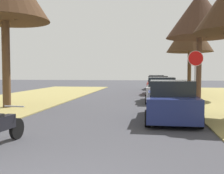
# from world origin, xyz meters

# --- Properties ---
(stop_sign_far) EXTENTS (0.81, 0.25, 2.97)m
(stop_sign_far) POSITION_xyz_m (3.96, 11.26, 2.20)
(stop_sign_far) COLOR #9EA0A5
(stop_sign_far) RESTS_ON grass_verge_right
(street_tree_right_mid_b) EXTENTS (4.71, 4.71, 7.62)m
(street_tree_right_mid_b) POSITION_xyz_m (5.07, 16.69, 5.98)
(street_tree_right_mid_b) COLOR #4E372A
(street_tree_right_mid_b) RESTS_ON grass_verge_right
(street_tree_right_far) EXTENTS (4.38, 4.38, 7.20)m
(street_tree_right_far) POSITION_xyz_m (5.34, 23.29, 5.51)
(street_tree_right_far) COLOR #513A26
(street_tree_right_far) RESTS_ON grass_verge_right
(parked_sedan_navy) EXTENTS (1.98, 4.42, 1.57)m
(parked_sedan_navy) POSITION_xyz_m (2.43, 7.56, 0.72)
(parked_sedan_navy) COLOR navy
(parked_sedan_navy) RESTS_ON ground
(parked_sedan_silver) EXTENTS (1.98, 4.42, 1.57)m
(parked_sedan_silver) POSITION_xyz_m (2.32, 14.19, 0.72)
(parked_sedan_silver) COLOR #BCBCC1
(parked_sedan_silver) RESTS_ON ground
(parked_sedan_red) EXTENTS (1.98, 4.42, 1.57)m
(parked_sedan_red) POSITION_xyz_m (2.28, 20.25, 0.72)
(parked_sedan_red) COLOR red
(parked_sedan_red) RESTS_ON ground
(parked_sedan_black) EXTENTS (1.98, 4.42, 1.57)m
(parked_sedan_black) POSITION_xyz_m (2.30, 27.05, 0.72)
(parked_sedan_black) COLOR black
(parked_sedan_black) RESTS_ON ground
(parked_motorcycle) EXTENTS (0.60, 2.05, 0.97)m
(parked_motorcycle) POSITION_xyz_m (-2.19, 3.01, 0.48)
(parked_motorcycle) COLOR black
(parked_motorcycle) RESTS_ON ground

